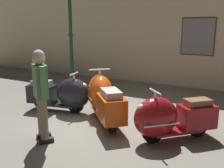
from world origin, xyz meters
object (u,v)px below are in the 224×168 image
object	(u,v)px
scooter_2	(169,118)
scooter_1	(103,98)
lamppost	(71,29)
visitor_0	(41,90)
scooter_0	(64,94)

from	to	relation	value
scooter_2	scooter_1	bearing A→B (deg)	-58.28
lamppost	visitor_0	bearing A→B (deg)	-59.99
scooter_0	visitor_0	size ratio (longest dim) A/B	0.99
scooter_1	scooter_2	world-z (taller)	scooter_1
scooter_2	scooter_0	bearing A→B (deg)	-52.60
scooter_0	visitor_0	bearing A→B (deg)	-75.98
scooter_0	scooter_2	distance (m)	2.67
scooter_2	visitor_0	size ratio (longest dim) A/B	0.86
lamppost	visitor_0	size ratio (longest dim) A/B	1.99
scooter_2	lamppost	size ratio (longest dim) A/B	0.43
scooter_1	scooter_2	xyz separation A→B (m)	(1.56, -0.37, -0.06)
scooter_0	scooter_1	world-z (taller)	scooter_1
scooter_0	lamppost	world-z (taller)	lamppost
scooter_0	visitor_0	distance (m)	1.65
scooter_0	scooter_2	size ratio (longest dim) A/B	1.15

